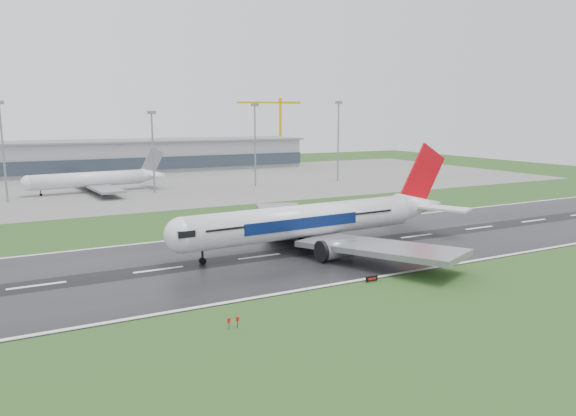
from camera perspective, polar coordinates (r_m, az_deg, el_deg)
ground at (r=99.31m, az=-13.72°, el=-6.50°), size 520.00×520.00×0.00m
runway at (r=99.29m, az=-13.72°, el=-6.47°), size 400.00×45.00×0.10m
apron at (r=220.74m, az=-21.49°, el=1.98°), size 400.00×130.00×0.08m
terminal at (r=279.52m, az=-22.91°, el=4.92°), size 240.00×36.00×15.00m
main_airliner at (r=111.69m, az=3.81°, el=0.93°), size 72.25×69.18×20.27m
parked_airliner at (r=206.87m, az=-20.10°, el=3.72°), size 56.72×53.51×15.26m
tower_crane at (r=327.58m, az=-0.82°, el=8.38°), size 37.98×13.20×38.95m
runway_sign at (r=90.77m, az=8.97°, el=-7.54°), size 2.31×0.71×1.04m
floodmast_2 at (r=193.34m, az=-28.25°, el=5.13°), size 0.64×0.64×31.26m
floodmast_3 at (r=198.57m, az=-14.28°, el=5.65°), size 0.64×0.64×28.31m
floodmast_4 at (r=211.25m, az=-3.55°, el=6.58°), size 0.64×0.64×31.40m
floodmast_5 at (r=229.63m, az=5.41°, el=6.98°), size 0.64×0.64×32.74m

